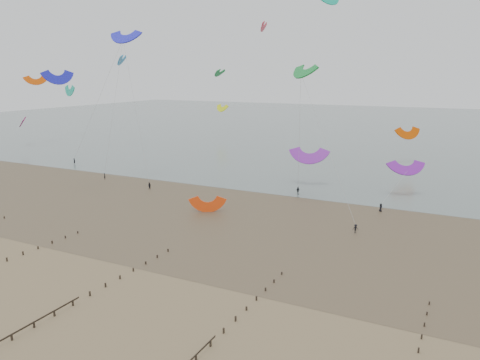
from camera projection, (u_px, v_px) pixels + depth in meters
ground at (88, 277)px, 60.21m from camera, size 500.00×500.00×0.00m
sea_and_shore at (201, 207)px, 91.95m from camera, size 500.00×665.00×0.03m
kitesurfer_lead at (105, 176)px, 115.95m from camera, size 0.68×0.61×1.56m
kitesurfers at (329, 202)px, 92.19m from camera, size 130.26×24.40×1.86m
grounded_kite at (208, 212)px, 88.73m from camera, size 7.38×6.83×3.26m
kites_airborne at (286, 95)px, 132.51m from camera, size 254.02×119.17×43.28m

